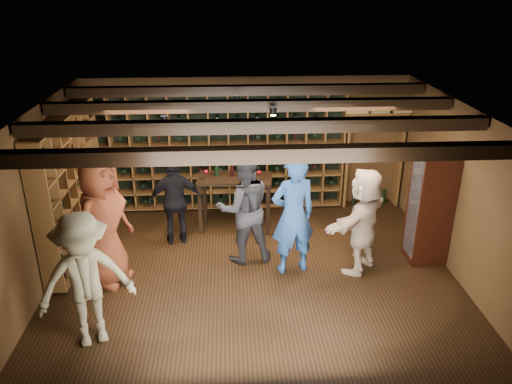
{
  "coord_description": "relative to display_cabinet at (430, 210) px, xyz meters",
  "views": [
    {
      "loc": [
        -0.35,
        -6.56,
        4.12
      ],
      "look_at": [
        0.04,
        0.2,
        1.22
      ],
      "focal_mm": 35.0,
      "sensor_mm": 36.0,
      "label": 1
    }
  ],
  "objects": [
    {
      "name": "ground",
      "position": [
        -2.71,
        -0.2,
        -0.86
      ],
      "size": [
        6.0,
        6.0,
        0.0
      ],
      "primitive_type": "plane",
      "color": "black",
      "rests_on": "ground"
    },
    {
      "name": "wine_rack_back",
      "position": [
        -3.24,
        2.13,
        0.29
      ],
      "size": [
        4.65,
        0.3,
        2.2
      ],
      "color": "brown",
      "rests_on": "ground"
    },
    {
      "name": "tasting_table",
      "position": [
        -2.97,
        1.28,
        -0.02
      ],
      "size": [
        1.33,
        0.76,
        1.24
      ],
      "rotation": [
        0.0,
        0.0,
        -0.1
      ],
      "color": "black",
      "rests_on": "ground"
    },
    {
      "name": "guest_woman_black",
      "position": [
        -3.95,
        0.78,
        -0.1
      ],
      "size": [
        0.94,
        0.52,
        1.51
      ],
      "primitive_type": "imported",
      "rotation": [
        0.0,
        0.0,
        3.32
      ],
      "color": "black",
      "rests_on": "ground"
    },
    {
      "name": "room_shell",
      "position": [
        -2.71,
        -0.15,
        1.56
      ],
      "size": [
        6.0,
        6.0,
        6.0
      ],
      "color": "#4B321A",
      "rests_on": "ground"
    },
    {
      "name": "guest_beige",
      "position": [
        -1.09,
        -0.23,
        -0.04
      ],
      "size": [
        1.38,
        1.45,
        1.64
      ],
      "primitive_type": "imported",
      "rotation": [
        0.0,
        0.0,
        3.97
      ],
      "color": "tan",
      "rests_on": "ground"
    },
    {
      "name": "guest_red_floral",
      "position": [
        -4.85,
        -0.35,
        0.13
      ],
      "size": [
        0.96,
        1.13,
        1.97
      ],
      "primitive_type": "imported",
      "rotation": [
        0.0,
        0.0,
        1.15
      ],
      "color": "maroon",
      "rests_on": "ground"
    },
    {
      "name": "crate_shelf",
      "position": [
        -0.31,
        2.12,
        0.71
      ],
      "size": [
        1.2,
        0.32,
        2.07
      ],
      "color": "brown",
      "rests_on": "ground"
    },
    {
      "name": "guest_khaki",
      "position": [
        -4.77,
        -1.69,
        0.01
      ],
      "size": [
        1.28,
        1.0,
        1.73
      ],
      "primitive_type": "imported",
      "rotation": [
        0.0,
        0.0,
        0.37
      ],
      "color": "#7C7555",
      "rests_on": "ground"
    },
    {
      "name": "display_cabinet",
      "position": [
        0.0,
        0.0,
        0.0
      ],
      "size": [
        0.55,
        0.5,
        1.75
      ],
      "color": "black",
      "rests_on": "ground"
    },
    {
      "name": "wine_rack_left",
      "position": [
        -5.54,
        0.62,
        0.29
      ],
      "size": [
        0.3,
        2.65,
        2.2
      ],
      "color": "brown",
      "rests_on": "ground"
    },
    {
      "name": "man_blue_shirt",
      "position": [
        -2.14,
        -0.2,
        0.07
      ],
      "size": [
        0.76,
        0.59,
        1.85
      ],
      "primitive_type": "imported",
      "rotation": [
        0.0,
        0.0,
        3.39
      ],
      "color": "navy",
      "rests_on": "ground"
    },
    {
      "name": "man_grey_suit",
      "position": [
        -2.85,
        0.16,
        0.03
      ],
      "size": [
        0.97,
        0.81,
        1.77
      ],
      "primitive_type": "imported",
      "rotation": [
        0.0,
        0.0,
        3.32
      ],
      "color": "black",
      "rests_on": "ground"
    }
  ]
}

